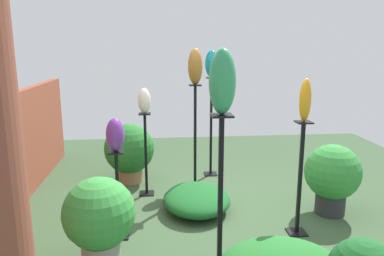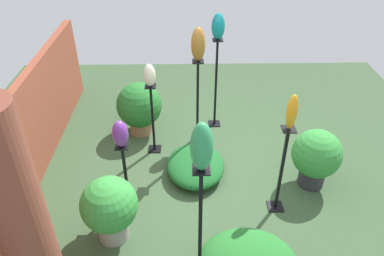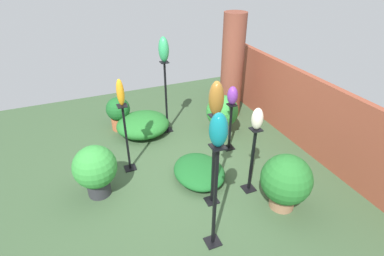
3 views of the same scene
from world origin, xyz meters
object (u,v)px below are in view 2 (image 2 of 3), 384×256
pedestal_amber (281,174)px  pedestal_ivory (153,122)px  art_vase_teal (218,27)px  art_vase_violet (120,134)px  pedestal_teal (216,88)px  potted_plant_walkway_edge (139,107)px  potted_plant_near_pillar (110,207)px  art_vase_jade (202,147)px  pedestal_jade (200,232)px  art_vase_bronze (198,44)px  art_vase_amber (292,112)px  brick_pillar (19,217)px  potted_plant_front_left (316,156)px  art_vase_ivory (150,75)px  pedestal_violet (126,179)px  pedestal_bronze (197,111)px

pedestal_amber → pedestal_ivory: bearing=52.6°
art_vase_teal → art_vase_violet: art_vase_teal is taller
pedestal_teal → potted_plant_walkway_edge: (-0.20, 1.27, -0.23)m
art_vase_violet → potted_plant_near_pillar: bearing=168.2°
potted_plant_walkway_edge → pedestal_teal: bearing=-80.9°
art_vase_teal → potted_plant_walkway_edge: bearing=99.1°
art_vase_jade → potted_plant_walkway_edge: 3.22m
art_vase_violet → potted_plant_walkway_edge: 1.81m
pedestal_jade → art_vase_bronze: bearing=-1.1°
art_vase_amber → potted_plant_walkway_edge: bearing=47.2°
art_vase_violet → pedestal_ivory: bearing=-12.8°
brick_pillar → pedestal_ivory: 2.74m
brick_pillar → potted_plant_front_left: 3.71m
brick_pillar → art_vase_violet: bearing=-28.7°
pedestal_ivory → art_vase_ivory: art_vase_ivory is taller
art_vase_teal → art_vase_ivory: bearing=125.6°
pedestal_violet → pedestal_amber: bearing=-93.2°
pedestal_jade → potted_plant_front_left: 2.20m
art_vase_violet → brick_pillar: bearing=151.3°
art_vase_violet → art_vase_jade: bearing=-140.9°
pedestal_bronze → pedestal_jade: bearing=178.9°
pedestal_teal → pedestal_jade: (-3.01, 0.37, -0.01)m
pedestal_teal → art_vase_amber: art_vase_amber is taller
pedestal_teal → potted_plant_near_pillar: pedestal_teal is taller
art_vase_teal → potted_plant_front_left: art_vase_teal is taller
pedestal_jade → art_vase_jade: art_vase_jade is taller
potted_plant_walkway_edge → potted_plant_front_left: potted_plant_walkway_edge is taller
art_vase_violet → art_vase_ivory: art_vase_ivory is taller
pedestal_ivory → art_vase_amber: art_vase_amber is taller
art_vase_amber → art_vase_violet: (0.11, 1.95, -0.35)m
pedestal_bronze → potted_plant_walkway_edge: bearing=62.1°
pedestal_bronze → art_vase_amber: bearing=-142.5°
potted_plant_walkway_edge → pedestal_violet: bearing=179.7°
pedestal_jade → pedestal_ivory: size_ratio=1.34×
art_vase_teal → potted_plant_front_left: 2.38m
brick_pillar → pedestal_jade: size_ratio=1.51×
pedestal_teal → pedestal_amber: size_ratio=1.24×
pedestal_teal → pedestal_ivory: bearing=125.6°
brick_pillar → potted_plant_front_left: brick_pillar is taller
art_vase_bronze → potted_plant_walkway_edge: (0.50, 0.94, -1.27)m
art_vase_bronze → art_vase_jade: bearing=178.9°
brick_pillar → pedestal_ivory: bearing=-21.6°
brick_pillar → art_vase_jade: bearing=-83.6°
pedestal_bronze → art_vase_jade: (-2.31, 0.04, 1.08)m
pedestal_amber → pedestal_violet: bearing=86.8°
art_vase_teal → art_vase_jade: 3.04m
pedestal_teal → art_vase_teal: (0.00, 0.00, 1.04)m
art_vase_amber → art_vase_ivory: bearing=52.6°
pedestal_violet → art_vase_ivory: art_vase_ivory is taller
brick_pillar → art_vase_teal: (3.20, -1.99, 0.60)m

